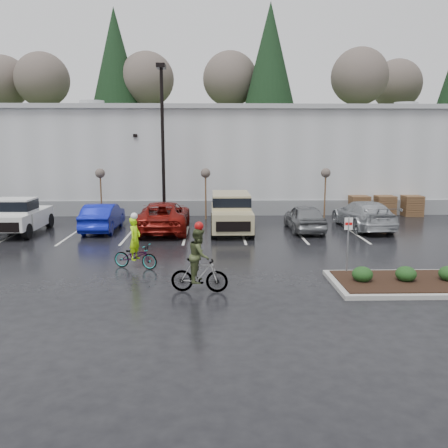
{
  "coord_description": "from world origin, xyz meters",
  "views": [
    {
      "loc": [
        -1.12,
        -16.45,
        4.92
      ],
      "look_at": [
        -0.59,
        3.93,
        1.3
      ],
      "focal_mm": 38.0,
      "sensor_mm": 36.0,
      "label": 1
    }
  ],
  "objects_px": {
    "pallet_stack_a": "(359,206)",
    "car_far_silver": "(363,215)",
    "car_grey": "(305,217)",
    "sapling_mid": "(206,176)",
    "suv_tan": "(231,213)",
    "cyclist_olive": "(199,267)",
    "fire_lane_sign": "(348,239)",
    "pallet_stack_b": "(385,206)",
    "pickup_white": "(22,215)",
    "pallet_stack_c": "(412,206)",
    "car_blue": "(103,217)",
    "lamppost": "(162,127)",
    "cyclist_hivis": "(135,251)",
    "sapling_west": "(100,176)",
    "sapling_east": "(326,176)",
    "car_red": "(163,216)"
  },
  "relations": [
    {
      "from": "fire_lane_sign",
      "to": "cyclist_olive",
      "type": "bearing_deg",
      "value": -162.41
    },
    {
      "from": "car_blue",
      "to": "car_far_silver",
      "type": "height_order",
      "value": "car_far_silver"
    },
    {
      "from": "sapling_east",
      "to": "lamppost",
      "type": "bearing_deg",
      "value": -174.29
    },
    {
      "from": "fire_lane_sign",
      "to": "suv_tan",
      "type": "relative_size",
      "value": 0.43
    },
    {
      "from": "sapling_east",
      "to": "pickup_white",
      "type": "distance_m",
      "value": 17.86
    },
    {
      "from": "pallet_stack_b",
      "to": "car_red",
      "type": "height_order",
      "value": "car_red"
    },
    {
      "from": "sapling_mid",
      "to": "pallet_stack_c",
      "type": "height_order",
      "value": "sapling_mid"
    },
    {
      "from": "sapling_west",
      "to": "cyclist_olive",
      "type": "relative_size",
      "value": 1.37
    },
    {
      "from": "car_blue",
      "to": "suv_tan",
      "type": "distance_m",
      "value": 7.07
    },
    {
      "from": "sapling_west",
      "to": "pickup_white",
      "type": "distance_m",
      "value": 5.53
    },
    {
      "from": "suv_tan",
      "to": "car_far_silver",
      "type": "relative_size",
      "value": 0.94
    },
    {
      "from": "pallet_stack_a",
      "to": "car_far_silver",
      "type": "xyz_separation_m",
      "value": [
        -1.13,
        -4.45,
        0.11
      ]
    },
    {
      "from": "cyclist_olive",
      "to": "lamppost",
      "type": "bearing_deg",
      "value": 16.52
    },
    {
      "from": "pallet_stack_c",
      "to": "pickup_white",
      "type": "xyz_separation_m",
      "value": [
        -23.3,
        -5.08,
        0.3
      ]
    },
    {
      "from": "lamppost",
      "to": "pickup_white",
      "type": "relative_size",
      "value": 1.77
    },
    {
      "from": "pallet_stack_b",
      "to": "sapling_east",
      "type": "bearing_deg",
      "value": -166.61
    },
    {
      "from": "pallet_stack_b",
      "to": "cyclist_olive",
      "type": "relative_size",
      "value": 0.58
    },
    {
      "from": "pallet_stack_c",
      "to": "sapling_west",
      "type": "bearing_deg",
      "value": -177.14
    },
    {
      "from": "pallet_stack_c",
      "to": "suv_tan",
      "type": "distance_m",
      "value": 13.15
    },
    {
      "from": "fire_lane_sign",
      "to": "cyclist_hivis",
      "type": "distance_m",
      "value": 8.03
    },
    {
      "from": "lamppost",
      "to": "fire_lane_sign",
      "type": "bearing_deg",
      "value": -56.54
    },
    {
      "from": "sapling_west",
      "to": "lamppost",
      "type": "bearing_deg",
      "value": -14.04
    },
    {
      "from": "fire_lane_sign",
      "to": "cyclist_olive",
      "type": "height_order",
      "value": "cyclist_olive"
    },
    {
      "from": "cyclist_olive",
      "to": "car_blue",
      "type": "bearing_deg",
      "value": 33.32
    },
    {
      "from": "sapling_mid",
      "to": "fire_lane_sign",
      "type": "bearing_deg",
      "value": -67.51
    },
    {
      "from": "fire_lane_sign",
      "to": "suv_tan",
      "type": "distance_m",
      "value": 9.46
    },
    {
      "from": "lamppost",
      "to": "sapling_west",
      "type": "height_order",
      "value": "lamppost"
    },
    {
      "from": "pallet_stack_c",
      "to": "car_red",
      "type": "xyz_separation_m",
      "value": [
        -15.77,
        -4.91,
        0.14
      ]
    },
    {
      "from": "sapling_west",
      "to": "car_grey",
      "type": "xyz_separation_m",
      "value": [
        11.96,
        -3.99,
        -1.99
      ]
    },
    {
      "from": "car_grey",
      "to": "sapling_mid",
      "type": "bearing_deg",
      "value": -37.32
    },
    {
      "from": "pallet_stack_b",
      "to": "pickup_white",
      "type": "bearing_deg",
      "value": -166.69
    },
    {
      "from": "pallet_stack_a",
      "to": "pickup_white",
      "type": "height_order",
      "value": "pickup_white"
    },
    {
      "from": "fire_lane_sign",
      "to": "car_red",
      "type": "bearing_deg",
      "value": 130.42
    },
    {
      "from": "pickup_white",
      "to": "car_red",
      "type": "height_order",
      "value": "pickup_white"
    },
    {
      "from": "pallet_stack_a",
      "to": "pallet_stack_b",
      "type": "relative_size",
      "value": 1.0
    },
    {
      "from": "car_red",
      "to": "suv_tan",
      "type": "height_order",
      "value": "suv_tan"
    },
    {
      "from": "cyclist_olive",
      "to": "fire_lane_sign",
      "type": "bearing_deg",
      "value": -66.23
    },
    {
      "from": "fire_lane_sign",
      "to": "pickup_white",
      "type": "bearing_deg",
      "value": 150.0
    },
    {
      "from": "sapling_mid",
      "to": "pallet_stack_b",
      "type": "relative_size",
      "value": 2.37
    },
    {
      "from": "sapling_mid",
      "to": "suv_tan",
      "type": "xyz_separation_m",
      "value": [
        1.42,
        -4.18,
        -1.7
      ]
    },
    {
      "from": "pallet_stack_a",
      "to": "pickup_white",
      "type": "xyz_separation_m",
      "value": [
        -19.8,
        -5.08,
        0.3
      ]
    },
    {
      "from": "cyclist_hivis",
      "to": "pallet_stack_c",
      "type": "bearing_deg",
      "value": -34.35
    },
    {
      "from": "lamppost",
      "to": "pallet_stack_b",
      "type": "distance_m",
      "value": 15.19
    },
    {
      "from": "pallet_stack_c",
      "to": "pickup_white",
      "type": "distance_m",
      "value": 23.85
    },
    {
      "from": "pallet_stack_a",
      "to": "pickup_white",
      "type": "bearing_deg",
      "value": -165.6
    },
    {
      "from": "sapling_west",
      "to": "car_grey",
      "type": "height_order",
      "value": "sapling_west"
    },
    {
      "from": "car_red",
      "to": "cyclist_olive",
      "type": "xyz_separation_m",
      "value": [
        2.23,
        -10.59,
        0.04
      ]
    },
    {
      "from": "sapling_east",
      "to": "pallet_stack_b",
      "type": "bearing_deg",
      "value": 13.39
    },
    {
      "from": "pallet_stack_b",
      "to": "pickup_white",
      "type": "xyz_separation_m",
      "value": [
        -21.5,
        -5.08,
        0.3
      ]
    },
    {
      "from": "car_grey",
      "to": "car_blue",
      "type": "bearing_deg",
      "value": -3.11
    }
  ]
}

